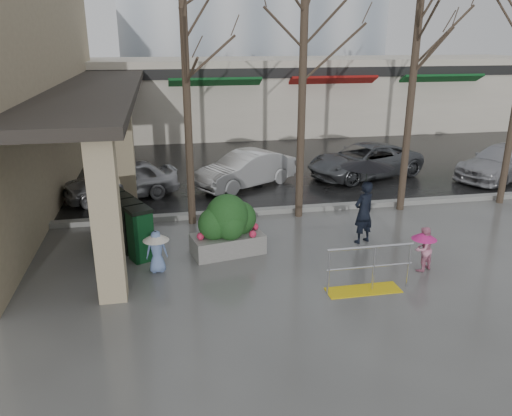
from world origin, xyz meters
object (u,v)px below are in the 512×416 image
object	(u,v)px
tree_west	(184,39)
news_boxes	(127,223)
tree_mideast	(416,47)
car_b	(246,169)
child_pink	(423,246)
car_d	(503,162)
woman	(365,191)
car_c	(364,160)
handrail	(367,274)
car_a	(121,180)
child_blue	(156,247)
planter	(228,225)
tree_midwest	(304,33)

from	to	relation	value
tree_west	news_boxes	xyz separation A→B (m)	(-1.74, -1.46, -4.43)
tree_mideast	car_b	size ratio (longest dim) A/B	1.70
child_pink	car_d	size ratio (longest dim) A/B	0.24
child_pink	car_d	bearing A→B (deg)	-160.31
car_b	news_boxes	bearing A→B (deg)	-68.91
woman	car_d	size ratio (longest dim) A/B	0.52
child_pink	car_b	world-z (taller)	car_b
woman	car_b	distance (m)	6.11
news_boxes	car_c	world-z (taller)	news_boxes
news_boxes	tree_mideast	bearing A→B (deg)	-13.50
handrail	car_b	size ratio (longest dim) A/B	0.50
news_boxes	car_c	bearing A→B (deg)	8.21
car_a	car_c	size ratio (longest dim) A/B	0.82
tree_west	car_a	bearing A→B (deg)	127.40
car_a	car_d	xyz separation A→B (m)	(14.06, -0.13, 0.00)
tree_west	news_boxes	distance (m)	4.97
child_pink	child_blue	world-z (taller)	child_pink
car_a	car_c	distance (m)	9.06
tree_mideast	news_boxes	world-z (taller)	tree_mideast
planter	car_a	distance (m)	5.83
woman	handrail	bearing A→B (deg)	47.73
news_boxes	car_b	size ratio (longest dim) A/B	0.62
handrail	planter	xyz separation A→B (m)	(-2.63, 2.51, 0.35)
planter	handrail	bearing A→B (deg)	-43.65
car_b	woman	bearing A→B (deg)	-9.58
tree_mideast	tree_midwest	bearing A→B (deg)	180.00
car_d	woman	bearing A→B (deg)	-81.38
child_pink	car_c	xyz separation A→B (m)	(1.87, 7.97, 0.03)
tree_west	car_b	distance (m)	6.00
planter	car_a	world-z (taller)	planter
planter	car_b	world-z (taller)	planter
woman	planter	distance (m)	3.62
tree_west	car_d	world-z (taller)	tree_west
car_a	woman	bearing A→B (deg)	35.52
tree_midwest	planter	bearing A→B (deg)	-137.07
tree_west	planter	xyz separation A→B (m)	(0.73, -2.29, -4.35)
woman	child_blue	bearing A→B (deg)	-13.76
car_a	news_boxes	bearing A→B (deg)	-10.91
car_c	news_boxes	bearing A→B (deg)	-74.77
car_b	planter	bearing A→B (deg)	-44.24
planter	car_a	xyz separation A→B (m)	(-2.86, 5.08, -0.10)
tree_midwest	tree_mideast	size ratio (longest dim) A/B	1.08
child_pink	car_b	size ratio (longest dim) A/B	0.28
tree_midwest	car_c	world-z (taller)	tree_midwest
handrail	tree_west	world-z (taller)	tree_west
news_boxes	tree_midwest	bearing A→B (deg)	-7.07
handrail	woman	world-z (taller)	woman
tree_mideast	news_boxes	xyz separation A→B (m)	(-8.24, -1.46, -4.20)
tree_west	car_d	bearing A→B (deg)	12.55
tree_west	child_pink	world-z (taller)	tree_west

